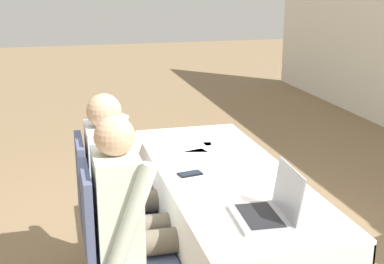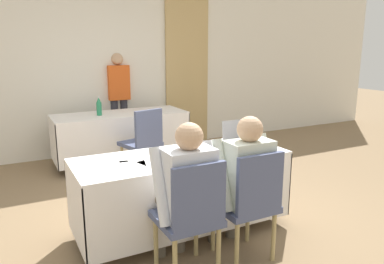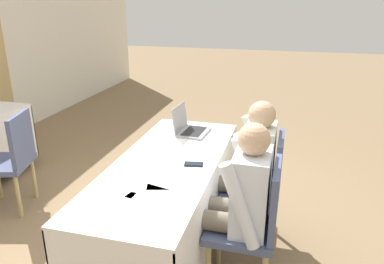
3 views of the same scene
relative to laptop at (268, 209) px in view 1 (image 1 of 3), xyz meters
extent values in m
cube|color=white|center=(-0.64, 0.00, -0.06)|extent=(1.91, 0.73, 0.02)
cube|color=white|center=(-0.64, -0.36, -0.37)|extent=(1.91, 0.01, 0.61)
cube|color=white|center=(-0.64, 0.36, -0.37)|extent=(1.91, 0.01, 0.61)
cube|color=white|center=(-1.59, 0.00, -0.37)|extent=(0.01, 0.73, 0.61)
cube|color=#99999E|center=(0.00, -0.04, -0.04)|extent=(0.33, 0.25, 0.02)
cube|color=black|center=(0.00, -0.04, -0.03)|extent=(0.29, 0.18, 0.00)
cube|color=#99999E|center=(0.01, 0.09, 0.08)|extent=(0.32, 0.06, 0.22)
cube|color=black|center=(0.01, 0.09, 0.08)|extent=(0.28, 0.05, 0.20)
cube|color=black|center=(-0.64, -0.21, -0.04)|extent=(0.10, 0.14, 0.01)
cube|color=#192333|center=(-0.64, -0.21, -0.04)|extent=(0.08, 0.13, 0.00)
cube|color=white|center=(-0.94, -0.13, -0.05)|extent=(0.28, 0.34, 0.00)
cube|color=white|center=(-1.22, 0.18, -0.05)|extent=(0.23, 0.31, 0.00)
cube|color=white|center=(-1.13, -0.09, -0.05)|extent=(0.28, 0.34, 0.00)
cylinder|color=tan|center=(-0.72, -0.42, -0.58)|extent=(0.04, 0.04, 0.42)
cylinder|color=tan|center=(-1.07, -0.42, -0.58)|extent=(0.04, 0.04, 0.42)
cylinder|color=tan|center=(-1.07, -0.77, -0.58)|extent=(0.04, 0.04, 0.42)
cube|color=#4C567A|center=(-0.90, -0.60, -0.35)|extent=(0.44, 0.44, 0.05)
cube|color=#4C567A|center=(-0.90, -0.80, -0.10)|extent=(0.40, 0.04, 0.45)
cube|color=#4C567A|center=(-0.38, -0.60, -0.35)|extent=(0.44, 0.44, 0.05)
cube|color=#4C567A|center=(-0.38, -0.80, -0.10)|extent=(0.40, 0.04, 0.45)
cylinder|color=#665B4C|center=(-0.81, -0.47, -0.26)|extent=(0.13, 0.42, 0.13)
cylinder|color=#665B4C|center=(-0.99, -0.47, -0.26)|extent=(0.13, 0.42, 0.13)
cylinder|color=#665B4C|center=(-0.81, -0.29, -0.55)|extent=(0.10, 0.10, 0.47)
cylinder|color=#665B4C|center=(-0.99, -0.29, -0.55)|extent=(0.10, 0.10, 0.47)
cube|color=silver|center=(-0.90, -0.65, -0.06)|extent=(0.36, 0.22, 0.52)
cylinder|color=silver|center=(-0.69, -0.61, -0.05)|extent=(0.08, 0.26, 0.54)
cylinder|color=silver|center=(-1.11, -0.61, -0.05)|extent=(0.08, 0.26, 0.54)
sphere|color=tan|center=(-0.90, -0.65, 0.29)|extent=(0.20, 0.20, 0.20)
cylinder|color=#665B4C|center=(-0.29, -0.47, -0.26)|extent=(0.13, 0.42, 0.13)
cylinder|color=#665B4C|center=(-0.47, -0.47, -0.26)|extent=(0.13, 0.42, 0.13)
cube|color=silver|center=(-0.38, -0.65, -0.06)|extent=(0.36, 0.22, 0.52)
cylinder|color=silver|center=(-0.17, -0.61, -0.05)|extent=(0.08, 0.26, 0.54)
cylinder|color=silver|center=(-0.59, -0.61, -0.05)|extent=(0.08, 0.26, 0.54)
sphere|color=tan|center=(-0.38, -0.65, 0.29)|extent=(0.20, 0.20, 0.20)
camera|label=1|loc=(2.09, -0.91, 1.04)|focal=50.00mm
camera|label=2|loc=(-2.04, -2.89, 0.89)|focal=35.00mm
camera|label=3|loc=(-3.00, -0.84, 1.09)|focal=35.00mm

